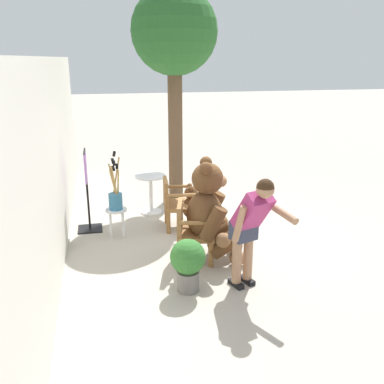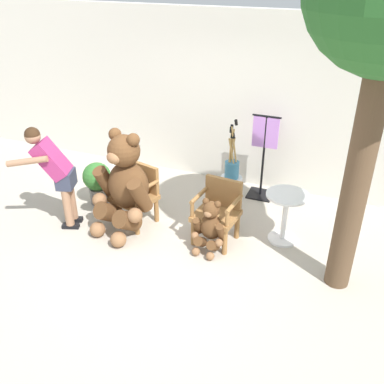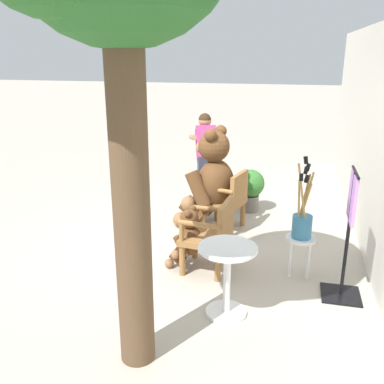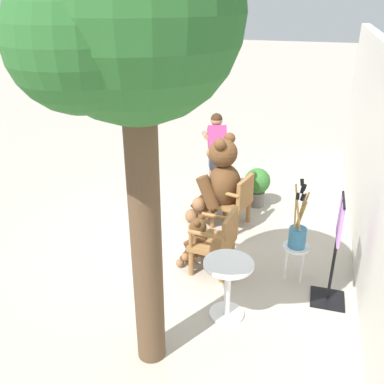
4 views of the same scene
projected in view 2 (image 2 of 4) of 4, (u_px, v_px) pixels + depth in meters
The scene contains 12 objects.
ground_plane at pixel (160, 249), 5.74m from camera, with size 60.00×60.00×0.00m, color #B2A899.
back_wall at pixel (221, 99), 7.00m from camera, with size 10.00×0.16×2.80m, color silver.
wooden_chair_left at pixel (137, 193), 6.15m from camera, with size 0.67×0.64×0.86m.
wooden_chair_right at pixel (218, 210), 5.74m from camera, with size 0.61×0.57×0.86m.
teddy_bear_large at pixel (124, 184), 5.82m from camera, with size 0.92×0.93×1.48m.
teddy_bear_small at pixel (210, 226), 5.56m from camera, with size 0.45×0.44×0.75m.
person_visitor at pixel (54, 169), 5.84m from camera, with size 0.76×0.65×1.49m.
white_stool at pixel (231, 183), 6.64m from camera, with size 0.34×0.34×0.46m.
brush_bucket at pixel (232, 166), 6.50m from camera, with size 0.22×0.22×0.94m.
round_side_table at pixel (285, 212), 5.72m from camera, with size 0.56×0.56×0.72m.
potted_plant at pixel (97, 180), 6.65m from camera, with size 0.44×0.44×0.68m.
clothing_display_stand at pixel (264, 155), 6.70m from camera, with size 0.44×0.40×1.36m.
Camera 2 is at (2.17, -4.14, 3.44)m, focal length 40.00 mm.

